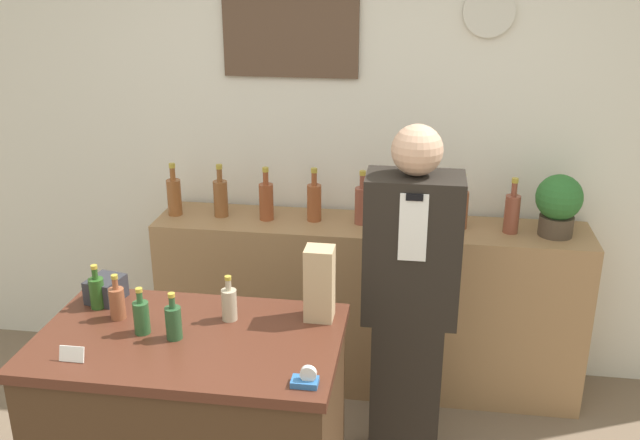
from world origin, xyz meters
name	(u,v)px	position (x,y,z in m)	size (l,w,h in m)	color
back_wall	(336,137)	(0.00, 2.00, 1.36)	(5.20, 0.09, 2.70)	silver
back_shelf	(368,305)	(0.22, 1.73, 0.48)	(2.28, 0.41, 0.96)	#9E754C
shopkeeper	(409,306)	(0.45, 1.10, 0.82)	(0.42, 0.26, 1.65)	black
potted_plant	(559,203)	(1.15, 1.72, 1.13)	(0.23, 0.23, 0.32)	#4C3D2D
paper_bag	(319,284)	(0.10, 0.68, 1.11)	(0.11, 0.10, 0.30)	tan
tape_dispenser	(306,379)	(0.13, 0.22, 0.98)	(0.09, 0.06, 0.07)	#2D66A8
price_card_left	(72,354)	(-0.71, 0.25, 0.99)	(0.09, 0.02, 0.06)	white
gift_box	(106,289)	(-0.78, 0.71, 1.01)	(0.15, 0.16, 0.10)	#2D2D33
counter_bottle_0	(97,292)	(-0.79, 0.64, 1.03)	(0.06, 0.06, 0.19)	#29551E
counter_bottle_1	(117,302)	(-0.67, 0.57, 1.03)	(0.06, 0.06, 0.19)	brown
counter_bottle_2	(141,316)	(-0.54, 0.47, 1.03)	(0.06, 0.06, 0.19)	#2B552C
counter_bottle_3	(174,321)	(-0.40, 0.45, 1.03)	(0.06, 0.06, 0.19)	#274D2B
counter_bottle_4	(229,303)	(-0.24, 0.62, 1.03)	(0.06, 0.06, 0.19)	tan
shelf_bottle_0	(174,196)	(-0.85, 1.73, 1.07)	(0.08, 0.08, 0.29)	brown
shelf_bottle_1	(221,197)	(-0.59, 1.74, 1.07)	(0.08, 0.08, 0.29)	brown
shelf_bottle_2	(266,200)	(-0.34, 1.73, 1.07)	(0.08, 0.08, 0.29)	brown
shelf_bottle_3	(314,201)	(-0.08, 1.75, 1.07)	(0.08, 0.08, 0.29)	brown
shelf_bottle_4	(362,204)	(0.17, 1.74, 1.07)	(0.08, 0.08, 0.29)	brown
shelf_bottle_5	(411,207)	(0.43, 1.73, 1.07)	(0.08, 0.08, 0.29)	brown
shelf_bottle_6	(461,208)	(0.68, 1.75, 1.07)	(0.08, 0.08, 0.29)	brown
shelf_bottle_7	(512,212)	(0.93, 1.73, 1.07)	(0.08, 0.08, 0.29)	brown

